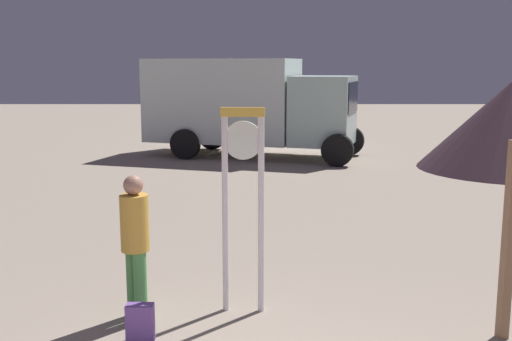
% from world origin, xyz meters
% --- Properties ---
extents(standing_clock, '(0.49, 0.13, 2.33)m').
position_xyz_m(standing_clock, '(-0.31, 2.71, 1.44)').
color(standing_clock, silver).
rests_on(standing_clock, ground_plane).
extents(person_near_clock, '(0.31, 0.31, 1.62)m').
position_xyz_m(person_near_clock, '(-1.49, 2.48, 0.91)').
color(person_near_clock, '#4B8D4A').
rests_on(person_near_clock, ground_plane).
extents(backpack, '(0.28, 0.19, 0.40)m').
position_xyz_m(backpack, '(-1.34, 1.89, 0.20)').
color(backpack, '#70499A').
rests_on(backpack, ground_plane).
extents(box_truck_near, '(6.89, 4.15, 2.97)m').
position_xyz_m(box_truck_near, '(-0.50, 14.80, 1.62)').
color(box_truck_near, silver).
rests_on(box_truck_near, ground_plane).
extents(dome_tent, '(4.89, 4.89, 2.44)m').
position_xyz_m(dome_tent, '(6.69, 12.35, 1.22)').
color(dome_tent, '#38252E').
rests_on(dome_tent, ground_plane).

